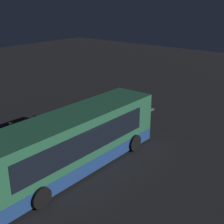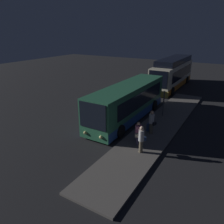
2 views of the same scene
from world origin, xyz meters
name	(u,v)px [view 1 (image 1 of 2)]	position (x,y,z in m)	size (l,w,h in m)	color
ground	(79,166)	(0.00, 0.00, 0.00)	(80.00, 80.00, 0.00)	#232326
platform	(42,148)	(0.00, 3.06, 0.07)	(20.00, 2.93, 0.13)	#605B56
bus_lead	(74,142)	(-0.28, -0.01, 1.49)	(10.60, 2.70, 3.00)	#2D704C
passenger_boarding	(91,110)	(4.63, 3.39, 1.10)	(0.58, 0.43, 1.77)	#6B604C
passenger_waiting	(89,117)	(3.80, 2.80, 0.98)	(0.66, 0.51, 1.61)	#4C476B
passenger_with_bags	(65,124)	(1.77, 2.94, 1.08)	(0.50, 0.63, 1.77)	#6B604C
suitcase	(65,137)	(1.39, 2.61, 0.42)	(0.47, 0.22, 0.82)	#334C7F
sign_post	(15,138)	(-2.05, 2.55, 1.60)	(0.10, 0.68, 2.30)	#4C4C51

